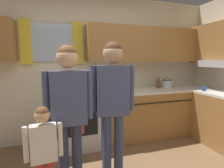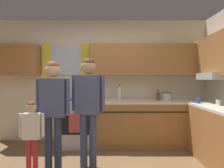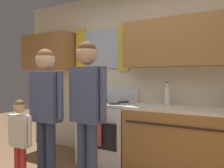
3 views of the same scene
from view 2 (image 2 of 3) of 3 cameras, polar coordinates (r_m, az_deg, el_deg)
name	(u,v)px [view 2 (image 2 of 3)]	position (r m, az deg, el deg)	size (l,w,h in m)	color
back_wall_unit	(103,73)	(4.12, -2.76, 3.27)	(4.60, 0.42, 2.60)	beige
kitchen_counter_run	(177,127)	(3.76, 18.81, -12.18)	(2.32, 2.00, 0.90)	#9E6B38
stove_oven	(78,122)	(3.99, -10.08, -11.09)	(0.75, 0.67, 1.10)	silver
bottle_milk_white	(120,94)	(4.00, 2.34, -3.04)	(0.08, 0.08, 0.31)	white
bottle_squat_brown	(159,96)	(4.08, 13.76, -3.58)	(0.08, 0.08, 0.21)	brown
mug_cobalt_blue	(198,101)	(3.74, 24.41, -4.62)	(0.11, 0.07, 0.08)	#2D479E
mug_ceramic_white	(219,102)	(3.59, 29.37, -4.83)	(0.13, 0.08, 0.09)	white
stovetop_kettle	(168,96)	(4.09, 16.27, -3.33)	(0.27, 0.20, 0.21)	silver
adult_holding_child	(53,102)	(2.91, -17.12, -5.07)	(0.50, 0.22, 1.59)	#2D3856
adult_in_plaid	(88,99)	(2.88, -7.03, -4.40)	(0.51, 0.22, 1.64)	#38476B
small_child	(32,129)	(2.91, -22.73, -12.21)	(0.34, 0.14, 1.03)	red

